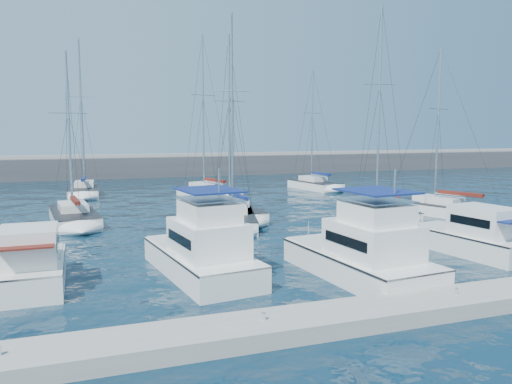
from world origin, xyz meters
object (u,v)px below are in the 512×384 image
object	(u,v)px
motor_yacht_stbd_outer	(474,238)
sailboat_back_b	(208,193)
sailboat_back_c	(315,185)
sailboat_mid_d	(380,211)
sailboat_mid_c	(233,212)
sailboat_back_a	(84,191)
motor_yacht_port_inner	(203,253)
sailboat_mid_a	(74,217)
motor_yacht_stbd_inner	(364,255)
sailboat_mid_e	(443,209)
sailboat_mid_b	(233,218)
motor_yacht_port_outer	(31,267)

from	to	relation	value
motor_yacht_stbd_outer	sailboat_back_b	bearing A→B (deg)	98.12
sailboat_back_c	sailboat_mid_d	bearing A→B (deg)	-111.63
sailboat_mid_c	sailboat_back_a	distance (m)	21.76
motor_yacht_port_inner	sailboat_mid_a	xyz separation A→B (m)	(-5.99, 16.55, -0.63)
sailboat_mid_a	sailboat_mid_c	xyz separation A→B (m)	(11.97, -1.54, 0.02)
motor_yacht_stbd_inner	sailboat_back_c	distance (m)	36.75
motor_yacht_port_inner	motor_yacht_stbd_inner	world-z (taller)	same
sailboat_mid_e	sailboat_back_a	bearing A→B (deg)	120.83
motor_yacht_stbd_inner	motor_yacht_stbd_outer	world-z (taller)	motor_yacht_stbd_inner
motor_yacht_stbd_inner	sailboat_mid_a	world-z (taller)	sailboat_mid_a
sailboat_mid_c	sailboat_back_c	distance (m)	22.04
motor_yacht_port_inner	motor_yacht_stbd_inner	bearing A→B (deg)	-30.31
sailboat_mid_d	sailboat_mid_c	bearing A→B (deg)	168.55
sailboat_mid_b	sailboat_back_a	distance (m)	24.06
motor_yacht_port_inner	sailboat_mid_b	size ratio (longest dim) A/B	0.56
sailboat_mid_c	sailboat_mid_b	bearing A→B (deg)	-107.64
sailboat_mid_e	motor_yacht_stbd_inner	bearing A→B (deg)	-158.98
motor_yacht_port_outer	sailboat_mid_a	distance (m)	15.86
sailboat_mid_d	sailboat_mid_e	xyz separation A→B (m)	(5.66, -0.59, -0.04)
sailboat_mid_a	sailboat_back_c	xyz separation A→B (m)	(27.09, 14.49, 0.02)
sailboat_back_a	sailboat_mid_b	bearing A→B (deg)	-62.10
sailboat_mid_a	sailboat_back_a	distance (m)	17.22
sailboat_back_b	sailboat_back_c	size ratio (longest dim) A/B	1.18
motor_yacht_stbd_outer	motor_yacht_port_outer	bearing A→B (deg)	167.86
motor_yacht_stbd_inner	sailboat_mid_b	bearing A→B (deg)	91.98
sailboat_mid_b	sailboat_back_b	bearing A→B (deg)	97.25
sailboat_mid_a	sailboat_back_c	bearing A→B (deg)	21.94
sailboat_mid_c	sailboat_back_a	bearing A→B (deg)	119.25
sailboat_back_a	motor_yacht_port_inner	bearing A→B (deg)	-78.52
sailboat_mid_c	sailboat_back_c	bearing A→B (deg)	45.36
motor_yacht_port_outer	sailboat_mid_b	size ratio (longest dim) A/B	0.38
sailboat_mid_c	sailboat_mid_e	distance (m)	17.39
motor_yacht_port_inner	sailboat_back_b	distance (m)	28.60
motor_yacht_port_inner	motor_yacht_stbd_outer	bearing A→B (deg)	-11.13
sailboat_back_b	sailboat_back_a	bearing A→B (deg)	137.04
motor_yacht_port_inner	sailboat_mid_a	bearing A→B (deg)	102.01
motor_yacht_stbd_inner	sailboat_back_b	bearing A→B (deg)	84.39
motor_yacht_stbd_outer	sailboat_back_a	bearing A→B (deg)	112.55
motor_yacht_stbd_outer	sailboat_mid_e	world-z (taller)	sailboat_mid_e
sailboat_back_c	sailboat_mid_a	bearing A→B (deg)	-162.17
sailboat_mid_c	sailboat_mid_a	bearing A→B (deg)	171.37
motor_yacht_port_outer	sailboat_back_b	size ratio (longest dim) A/B	0.35
sailboat_back_c	motor_yacht_stbd_outer	bearing A→B (deg)	-110.47
sailboat_back_b	motor_yacht_stbd_outer	bearing A→B (deg)	-90.41
motor_yacht_port_outer	motor_yacht_stbd_outer	size ratio (longest dim) A/B	0.83
sailboat_back_a	sailboat_back_c	world-z (taller)	sailboat_back_a
sailboat_mid_e	sailboat_back_c	size ratio (longest dim) A/B	0.96
motor_yacht_stbd_outer	sailboat_mid_e	distance (m)	13.56
sailboat_back_a	sailboat_mid_a	bearing A→B (deg)	-90.10
sailboat_mid_e	sailboat_mid_a	bearing A→B (deg)	148.80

